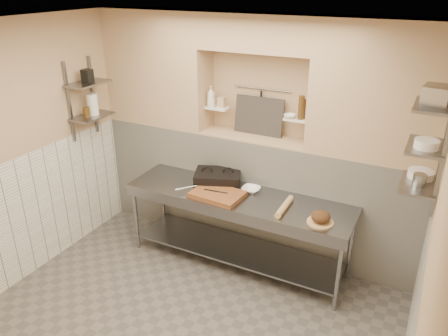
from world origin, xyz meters
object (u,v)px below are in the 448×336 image
Objects in this scene: prep_table at (237,216)px; rolling_pin at (284,207)px; mixing_bowl at (251,189)px; bowl_alcove at (290,116)px; bread_loaf at (321,217)px; bottle_soap at (211,96)px; panini_press at (218,178)px; cutting_board at (218,194)px; jug_left at (93,104)px.

rolling_pin is at bearing -4.99° from prep_table.
bowl_alcove reaches higher than mixing_bowl.
prep_table is 1.27m from bowl_alcove.
bottle_soap is (-1.60, 0.69, 0.86)m from bread_loaf.
panini_press is 2.54× the size of bottle_soap.
mixing_bowl is (0.28, 0.28, -0.00)m from cutting_board.
bread_loaf is at bearing -0.92° from jug_left.
cutting_board is 1.18m from bread_loaf.
bowl_alcove reaches higher than cutting_board.
prep_table is 0.36m from cutting_board.
cutting_board and mixing_bowl have the same top height.
prep_table is at bearing 175.01° from rolling_pin.
panini_press is 4.79× the size of bowl_alcove.
prep_table is at bearing 28.11° from cutting_board.
prep_table is 12.73× the size of mixing_bowl.
jug_left is (-1.98, -0.27, 0.82)m from mixing_bowl.
bread_loaf is 2.97m from jug_left.
cutting_board is 1.19m from bottle_soap.
mixing_bowl is 0.82× the size of bottle_soap.
jug_left is (-1.27, -0.64, -0.10)m from bottle_soap.
prep_table is 4.11× the size of panini_press.
bread_loaf is 0.74× the size of jug_left.
cutting_board is 2.74× the size of mixing_bowl.
jug_left reaches higher than mixing_bowl.
rolling_pin reaches higher than cutting_board.
bottle_soap is (-0.71, 0.37, 0.91)m from mixing_bowl.
panini_press is 0.44m from mixing_bowl.
mixing_bowl is at bearing 155.10° from rolling_pin.
mixing_bowl is 0.95m from bread_loaf.
mixing_bowl is 0.47× the size of rolling_pin.
cutting_board is 0.77m from rolling_pin.
bowl_alcove is at bearing 55.21° from prep_table.
jug_left is at bearing 179.85° from cutting_board.
bread_loaf is at bearing -13.25° from rolling_pin.
prep_table is 4.65× the size of cutting_board.
cutting_board reaches higher than prep_table.
bread_loaf is 0.76× the size of bottle_soap.
rolling_pin is 0.43m from bread_loaf.
bottle_soap reaches higher than bowl_alcove.
bottle_soap is at bearing 26.76° from jug_left.
jug_left reaches higher than panini_press.
bread_loaf is 1.44× the size of bowl_alcove.
jug_left is at bearing -164.31° from bowl_alcove.
bottle_soap is at bearing 105.60° from panini_press.
panini_press reaches higher than cutting_board.
bowl_alcove reaches higher than rolling_pin.
bread_loaf is 1.94m from bottle_soap.
rolling_pin is (0.92, -0.24, -0.04)m from panini_press.
bread_loaf reaches higher than prep_table.
jug_left is (-2.26, -0.64, 0.01)m from bowl_alcove.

